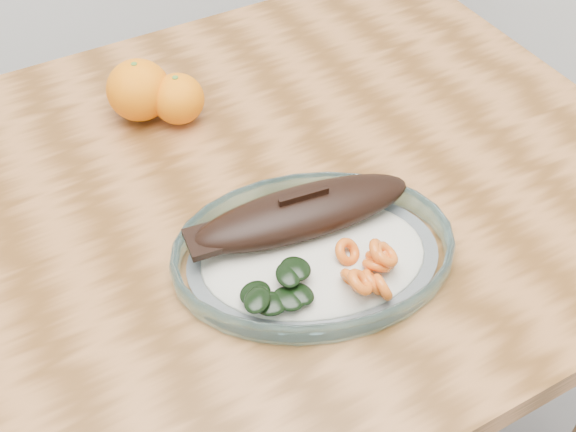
{
  "coord_description": "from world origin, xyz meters",
  "views": [
    {
      "loc": [
        -0.2,
        -0.6,
        1.38
      ],
      "look_at": [
        0.09,
        -0.09,
        0.77
      ],
      "focal_mm": 45.0,
      "sensor_mm": 36.0,
      "label": 1
    }
  ],
  "objects_px": {
    "plated_meal": "(313,249)",
    "orange_right": "(178,99)",
    "orange_left": "(139,90)",
    "dining_table": "(200,261)"
  },
  "relations": [
    {
      "from": "orange_left",
      "to": "plated_meal",
      "type": "bearing_deg",
      "value": -77.91
    },
    {
      "from": "orange_right",
      "to": "plated_meal",
      "type": "bearing_deg",
      "value": -84.23
    },
    {
      "from": "dining_table",
      "to": "plated_meal",
      "type": "xyz_separation_m",
      "value": [
        0.09,
        -0.14,
        0.12
      ]
    },
    {
      "from": "orange_left",
      "to": "orange_right",
      "type": "xyz_separation_m",
      "value": [
        0.04,
        -0.03,
        -0.01
      ]
    },
    {
      "from": "plated_meal",
      "to": "orange_right",
      "type": "distance_m",
      "value": 0.31
    },
    {
      "from": "dining_table",
      "to": "orange_left",
      "type": "relative_size",
      "value": 13.71
    },
    {
      "from": "orange_right",
      "to": "orange_left",
      "type": "bearing_deg",
      "value": 141.21
    },
    {
      "from": "dining_table",
      "to": "plated_meal",
      "type": "height_order",
      "value": "plated_meal"
    },
    {
      "from": "dining_table",
      "to": "orange_right",
      "type": "relative_size",
      "value": 16.67
    },
    {
      "from": "plated_meal",
      "to": "orange_right",
      "type": "relative_size",
      "value": 10.02
    }
  ]
}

